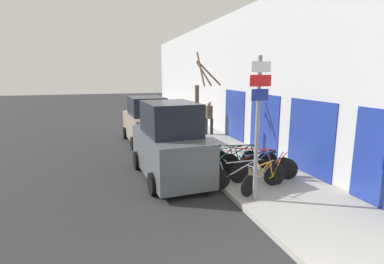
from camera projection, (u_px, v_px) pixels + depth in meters
name	position (u px, v px, depth m)	size (l,w,h in m)	color
ground_plane	(153.00, 146.00, 14.58)	(80.00, 80.00, 0.00)	#28282B
sidewalk_curb	(188.00, 131.00, 17.94)	(3.20, 32.00, 0.15)	#9E9B93
building_facade	(217.00, 78.00, 17.73)	(0.23, 32.00, 6.50)	#BCBCC1
signpost	(258.00, 122.00, 7.61)	(0.58, 0.13, 3.76)	gray
bicycle_0	(265.00, 178.00, 8.62)	(1.91, 0.86, 0.84)	black
bicycle_1	(247.00, 176.00, 8.80)	(2.28, 0.44, 0.86)	black
bicycle_2	(261.00, 168.00, 9.44)	(2.27, 0.44, 0.91)	black
bicycle_3	(257.00, 164.00, 9.73)	(2.09, 1.46, 0.96)	black
bicycle_4	(229.00, 162.00, 9.99)	(2.38, 0.73, 0.95)	black
bicycle_5	(244.00, 159.00, 10.48)	(2.19, 0.84, 0.91)	black
parked_car_0	(170.00, 145.00, 9.95)	(2.16, 4.22, 2.57)	#51565B
parked_car_1	(146.00, 122.00, 15.11)	(2.17, 4.32, 2.33)	gray
pedestrian_near	(209.00, 115.00, 16.44)	(0.48, 0.40, 1.82)	#333338
street_tree	(198.00, 109.00, 12.89)	(1.03, 0.96, 4.20)	brown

